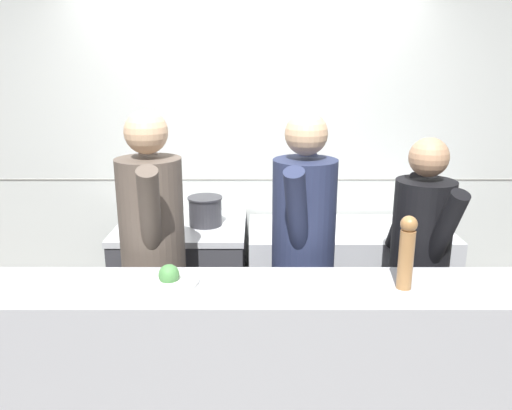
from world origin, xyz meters
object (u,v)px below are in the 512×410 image
at_px(chef_sous, 301,250).
at_px(plated_dish_main, 167,279).
at_px(pepper_mill, 404,251).
at_px(stock_pot, 149,216).
at_px(chef_line, 416,263).
at_px(oven_range, 182,286).
at_px(sauce_pot, 203,210).
at_px(chefs_knife, 296,232).
at_px(chef_head_cook, 151,250).

bearing_deg(chef_sous, plated_dish_main, -127.74).
relative_size(pepper_mill, chef_sous, 0.20).
relative_size(plated_dish_main, chef_sous, 0.16).
xyz_separation_m(stock_pot, pepper_mill, (1.38, -1.13, 0.19)).
xyz_separation_m(plated_dish_main, chef_line, (1.33, 0.49, -0.13)).
xyz_separation_m(stock_pot, chef_line, (1.63, -0.59, -0.10)).
bearing_deg(chef_sous, oven_range, 156.79).
bearing_deg(sauce_pot, stock_pot, -172.49).
height_order(chefs_knife, chef_head_cook, chef_head_cook).
bearing_deg(chef_head_cook, chefs_knife, 20.70).
distance_m(sauce_pot, chef_line, 1.43).
xyz_separation_m(chefs_knife, chef_line, (0.64, -0.53, -0.00)).
xyz_separation_m(oven_range, sauce_pot, (0.17, 0.00, 0.56)).
xyz_separation_m(pepper_mill, chef_head_cook, (-1.25, 0.54, -0.20)).
distance_m(chef_head_cook, chef_line, 1.51).
xyz_separation_m(sauce_pot, chef_sous, (0.61, -0.62, -0.05)).
relative_size(oven_range, pepper_mill, 2.66).
bearing_deg(chef_head_cook, oven_range, 73.35).
bearing_deg(chef_sous, chef_line, 14.02).
height_order(sauce_pot, chef_line, chef_line).
bearing_deg(chefs_knife, stock_pot, 176.53).
height_order(stock_pot, plated_dish_main, plated_dish_main).
relative_size(plated_dish_main, pepper_mill, 0.81).
bearing_deg(oven_range, chef_sous, -38.37).
distance_m(chefs_knife, pepper_mill, 1.18).
xyz_separation_m(plated_dish_main, chef_sous, (0.67, 0.51, -0.05)).
distance_m(sauce_pot, plated_dish_main, 1.13).
relative_size(oven_range, plated_dish_main, 3.28).
height_order(oven_range, chef_head_cook, chef_head_cook).
bearing_deg(pepper_mill, sauce_pot, 130.88).
height_order(stock_pot, sauce_pot, sauce_pot).
bearing_deg(oven_range, chef_line, -23.73).
bearing_deg(chefs_knife, plated_dish_main, -123.84).
xyz_separation_m(pepper_mill, chef_line, (0.25, 0.54, -0.28)).
distance_m(sauce_pot, chefs_knife, 0.65).
xyz_separation_m(oven_range, stock_pot, (-0.19, -0.05, 0.54)).
bearing_deg(pepper_mill, chefs_knife, 110.15).
bearing_deg(chef_head_cook, plated_dish_main, -81.57).
distance_m(stock_pot, chef_line, 1.74).
xyz_separation_m(stock_pot, chef_head_cook, (0.13, -0.59, -0.02)).
height_order(pepper_mill, chef_line, chef_line).
height_order(pepper_mill, chef_sous, chef_sous).
bearing_deg(oven_range, chefs_knife, -7.64).
bearing_deg(chefs_knife, chef_head_cook, -148.12).
xyz_separation_m(chefs_knife, chef_sous, (-0.01, -0.51, 0.07)).
bearing_deg(plated_dish_main, sauce_pot, 87.09).
xyz_separation_m(sauce_pot, plated_dish_main, (-0.06, -1.13, 0.00)).
distance_m(chefs_knife, chef_sous, 0.52).
distance_m(plated_dish_main, chef_sous, 0.84).
distance_m(stock_pot, chefs_knife, 0.99).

